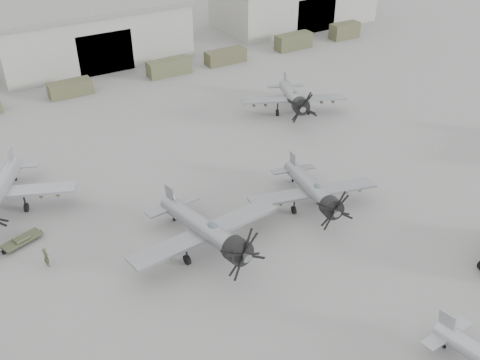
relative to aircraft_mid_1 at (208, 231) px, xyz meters
The scene contains 11 objects.
ground 13.58m from the aircraft_mid_1, 62.05° to the right, with size 220.00×220.00×0.00m, color slate.
hangar_center 50.59m from the aircraft_mid_1, 82.89° to the left, with size 29.00×14.80×8.70m.
support_truck_3 38.24m from the aircraft_mid_1, 91.02° to the left, with size 5.71×2.20×1.97m, color #43452D.
support_truck_4 40.61m from the aircraft_mid_1, 70.25° to the left, with size 6.34×2.20×2.27m, color #474B31.
support_truck_5 44.69m from the aircraft_mid_1, 58.79° to the left, with size 6.36×2.20×2.05m, color #43422C.
support_truck_6 52.40m from the aircraft_mid_1, 46.82° to the left, with size 6.22×2.20×2.47m, color #41432C.
support_truck_7 60.24m from the aircraft_mid_1, 39.37° to the left, with size 5.21×2.20×2.58m, color #43452D.
aircraft_mid_1 is the anchor object (origin of this frame).
aircraft_mid_2 11.20m from the aircraft_mid_1, ahead, with size 12.14×10.93×4.83m.
aircraft_far_1 27.97m from the aircraft_mid_1, 40.08° to the left, with size 12.68×11.50×5.20m.
ground_crew 13.18m from the aircraft_mid_1, 155.14° to the left, with size 0.66×0.43×1.80m, color #3B3C27.
Camera 1 is at (-21.44, -18.75, 29.35)m, focal length 40.00 mm.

